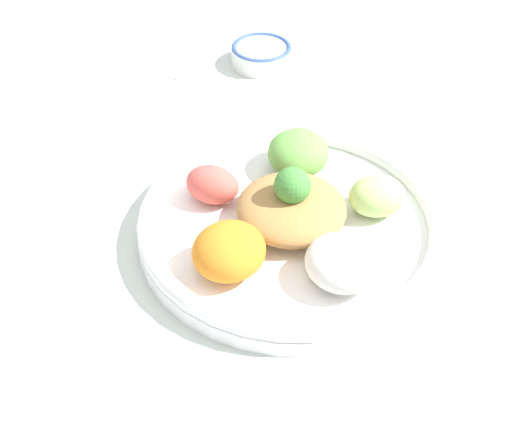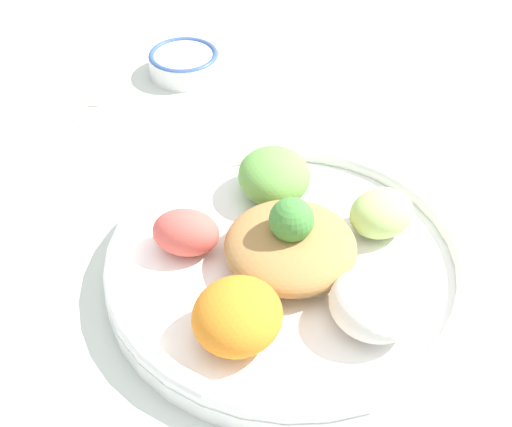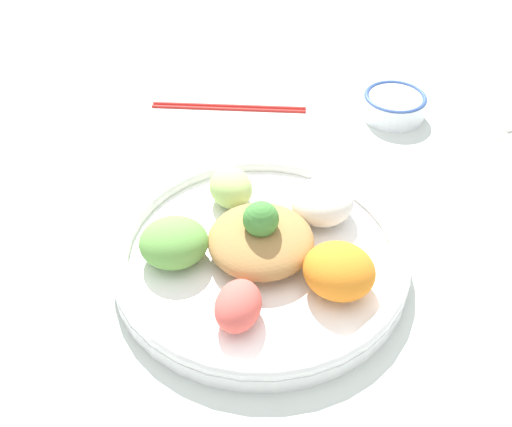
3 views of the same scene
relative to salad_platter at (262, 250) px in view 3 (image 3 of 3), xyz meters
The scene contains 5 objects.
ground_plane 0.05m from the salad_platter, 62.03° to the left, with size 2.40×2.40×0.00m, color silver.
salad_platter is the anchor object (origin of this frame).
sauce_bowl_red 0.39m from the salad_platter, 18.52° to the left, with size 0.10×0.10×0.04m.
chopsticks_pair_near 0.35m from the salad_platter, 60.05° to the left, with size 0.20×0.18×0.01m.
serving_spoon_main 0.48m from the salad_platter, ahead, with size 0.13×0.06×0.01m.
Camera 3 is at (-0.33, -0.42, 0.53)m, focal length 42.00 mm.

